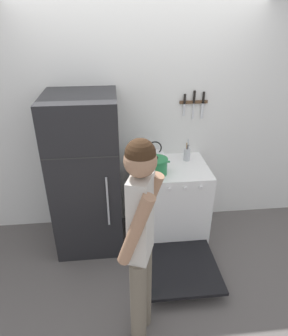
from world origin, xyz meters
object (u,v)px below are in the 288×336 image
at_px(stove_range, 170,203).
at_px(dutch_oven_pot, 157,166).
at_px(person, 141,239).
at_px(refrigerator, 87,175).
at_px(utensil_jar, 187,154).
at_px(tea_kettle, 155,156).

bearing_deg(stove_range, dutch_oven_pot, -152.09).
relative_size(stove_range, person, 0.79).
bearing_deg(refrigerator, dutch_oven_pot, -8.93).
distance_m(stove_range, utensil_jar, 0.59).
distance_m(tea_kettle, utensil_jar, 0.37).
height_order(refrigerator, dutch_oven_pot, refrigerator).
distance_m(stove_range, person, 1.38).
bearing_deg(tea_kettle, utensil_jar, 0.96).
relative_size(stove_range, tea_kettle, 5.33).
distance_m(refrigerator, dutch_oven_pot, 0.75).
relative_size(tea_kettle, person, 0.15).
distance_m(stove_range, tea_kettle, 0.58).
distance_m(dutch_oven_pot, utensil_jar, 0.47).
height_order(refrigerator, tea_kettle, refrigerator).
bearing_deg(refrigerator, utensil_jar, 8.10).
xyz_separation_m(stove_range, dutch_oven_pot, (-0.18, -0.10, 0.54)).
bearing_deg(stove_range, utensil_jar, 41.62).
relative_size(dutch_oven_pot, tea_kettle, 1.03).
bearing_deg(person, tea_kettle, 8.35).
bearing_deg(tea_kettle, dutch_oven_pot, -92.98).
bearing_deg(dutch_oven_pot, stove_range, 27.91).
bearing_deg(person, refrigerator, 41.01).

